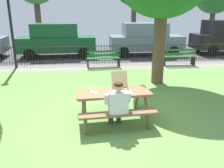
% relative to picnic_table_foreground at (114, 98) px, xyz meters
% --- Properties ---
extents(ground, '(28.00, 10.51, 0.02)m').
position_rel_picnic_table_foreground_xyz_m(ground, '(-0.34, 1.36, -0.61)').
color(ground, '#679846').
extents(cobblestone_walkway, '(28.00, 1.40, 0.01)m').
position_rel_picnic_table_foreground_xyz_m(cobblestone_walkway, '(-0.34, 5.91, -0.60)').
color(cobblestone_walkway, gray).
extents(street_asphalt, '(28.00, 6.24, 0.01)m').
position_rel_picnic_table_foreground_xyz_m(street_asphalt, '(-0.34, 9.74, -0.60)').
color(street_asphalt, '#424247').
extents(picnic_table_foreground, '(1.90, 1.61, 0.79)m').
position_rel_picnic_table_foreground_xyz_m(picnic_table_foreground, '(0.00, 0.00, 0.00)').
color(picnic_table_foreground, brown).
rests_on(picnic_table_foreground, ground).
extents(pizza_box_open, '(0.44, 0.50, 0.45)m').
position_rel_picnic_table_foreground_xyz_m(pizza_box_open, '(0.18, 0.03, 0.26)').
color(pizza_box_open, tan).
rests_on(pizza_box_open, picnic_table_foreground).
extents(pizza_slice_on_table, '(0.27, 0.31, 0.02)m').
position_rel_picnic_table_foreground_xyz_m(pizza_slice_on_table, '(-0.50, 0.06, 0.18)').
color(pizza_slice_on_table, '#F2DF76').
rests_on(pizza_slice_on_table, picnic_table_foreground).
extents(adult_at_table, '(0.62, 0.61, 1.19)m').
position_rel_picnic_table_foreground_xyz_m(adult_at_table, '(0.03, -0.50, 0.06)').
color(adult_at_table, '#3A3A3A').
rests_on(adult_at_table, ground).
extents(iron_fence_streetside, '(20.49, 0.03, 0.99)m').
position_rel_picnic_table_foreground_xyz_m(iron_fence_streetside, '(-0.34, 6.61, -0.09)').
color(iron_fence_streetside, '#2D2823').
rests_on(iron_fence_streetside, ground).
extents(park_bench_center, '(1.63, 0.58, 0.85)m').
position_rel_picnic_table_foreground_xyz_m(park_bench_center, '(0.17, 5.78, -0.18)').
color(park_bench_center, '#1E6528').
rests_on(park_bench_center, ground).
extents(park_bench_right, '(1.61, 0.49, 0.85)m').
position_rel_picnic_table_foreground_xyz_m(park_bench_right, '(3.98, 5.78, -0.18)').
color(park_bench_right, '#2F632F').
rests_on(park_bench_right, ground).
extents(lamp_post_walkway, '(0.28, 0.28, 4.62)m').
position_rel_picnic_table_foreground_xyz_m(lamp_post_walkway, '(-4.06, 6.17, 2.18)').
color(lamp_post_walkway, black).
rests_on(lamp_post_walkway, ground).
extents(parked_car_left, '(4.49, 2.10, 1.94)m').
position_rel_picnic_table_foreground_xyz_m(parked_car_left, '(-2.37, 8.82, 0.41)').
color(parked_car_left, '#16532C').
rests_on(parked_car_left, ground).
extents(parked_car_center, '(4.42, 1.94, 1.94)m').
position_rel_picnic_table_foreground_xyz_m(parked_car_center, '(3.01, 8.82, 0.41)').
color(parked_car_center, slate).
rests_on(parked_car_center, ground).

